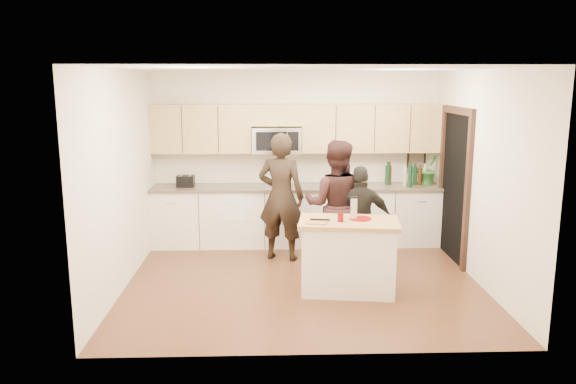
{
  "coord_description": "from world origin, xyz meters",
  "views": [
    {
      "loc": [
        -0.42,
        -6.92,
        2.57
      ],
      "look_at": [
        -0.18,
        0.35,
        1.11
      ],
      "focal_mm": 35.0,
      "sensor_mm": 36.0,
      "label": 1
    }
  ],
  "objects_px": {
    "toaster": "(186,181)",
    "woman_left": "(281,197)",
    "woman_right": "(361,220)",
    "island": "(348,256)",
    "woman_center": "(335,205)"
  },
  "relations": [
    {
      "from": "woman_left",
      "to": "woman_right",
      "type": "height_order",
      "value": "woman_left"
    },
    {
      "from": "toaster",
      "to": "woman_center",
      "type": "relative_size",
      "value": 0.15
    },
    {
      "from": "island",
      "to": "woman_right",
      "type": "xyz_separation_m",
      "value": [
        0.26,
        0.72,
        0.27
      ]
    },
    {
      "from": "toaster",
      "to": "woman_right",
      "type": "bearing_deg",
      "value": -27.82
    },
    {
      "from": "woman_left",
      "to": "woman_right",
      "type": "distance_m",
      "value": 1.23
    },
    {
      "from": "island",
      "to": "woman_center",
      "type": "bearing_deg",
      "value": 101.3
    },
    {
      "from": "island",
      "to": "toaster",
      "type": "xyz_separation_m",
      "value": [
        -2.26,
        2.04,
        0.57
      ]
    },
    {
      "from": "island",
      "to": "woman_left",
      "type": "xyz_separation_m",
      "value": [
        -0.79,
        1.31,
        0.47
      ]
    },
    {
      "from": "toaster",
      "to": "woman_right",
      "type": "relative_size",
      "value": 0.18
    },
    {
      "from": "island",
      "to": "woman_right",
      "type": "relative_size",
      "value": 0.88
    },
    {
      "from": "toaster",
      "to": "woman_left",
      "type": "relative_size",
      "value": 0.14
    },
    {
      "from": "woman_right",
      "to": "toaster",
      "type": "bearing_deg",
      "value": -25.04
    },
    {
      "from": "toaster",
      "to": "woman_left",
      "type": "distance_m",
      "value": 1.64
    },
    {
      "from": "woman_left",
      "to": "woman_center",
      "type": "height_order",
      "value": "woman_left"
    },
    {
      "from": "toaster",
      "to": "woman_left",
      "type": "height_order",
      "value": "woman_left"
    }
  ]
}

